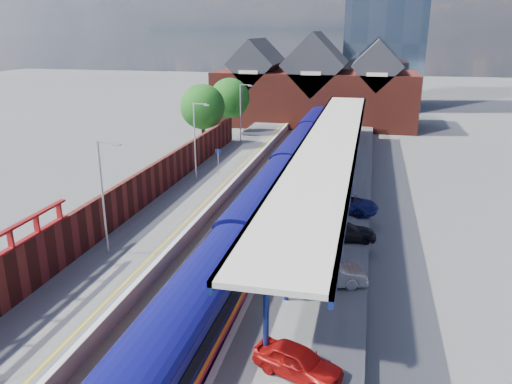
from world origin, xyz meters
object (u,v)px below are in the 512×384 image
Objects in this scene: train at (285,171)px; parked_car_dark at (344,231)px; parked_car_red at (298,361)px; parked_car_blue at (347,203)px; lamp_post_d at (242,110)px; lamp_post_c at (196,137)px; parked_car_silver at (326,273)px; lamp_post_b at (104,191)px; platform_sign at (218,157)px.

parked_car_dark is (5.88, -11.47, -0.52)m from train.
parked_car_blue is at bearing 18.56° from parked_car_red.
lamp_post_d reaches higher than parked_car_dark.
lamp_post_c is 21.80m from parked_car_silver.
train reaches higher than parked_car_dark.
train reaches higher than parked_car_silver.
train is at bearing 62.67° from parked_car_blue.
lamp_post_d reaches higher than parked_car_red.
lamp_post_c is at bearing 19.41° from parked_car_silver.
parked_car_dark is (13.74, -10.73, -3.39)m from lamp_post_c.
parked_car_silver is at bearing -4.57° from lamp_post_b.
train is 8.40m from lamp_post_c.
train is at bearing -62.77° from lamp_post_d.
parked_car_red is (4.91, -25.31, -0.51)m from train.
parked_car_blue is (-0.11, 5.52, 0.05)m from parked_car_dark.
lamp_post_b and lamp_post_c have the same top height.
lamp_post_b is 1.00× the size of lamp_post_c.
parked_car_red is at bearing -164.01° from parked_car_blue.
platform_sign is at bearing 55.74° from lamp_post_c.
train is 26.37× the size of platform_sign.
train is 9.42× the size of lamp_post_c.
lamp_post_d is at bearing 38.57° from parked_car_red.
lamp_post_b is 1.50× the size of parked_car_blue.
lamp_post_c reaches higher than parked_car_blue.
platform_sign is (1.36, -14.00, -2.30)m from lamp_post_d.
train is 6.64m from platform_sign.
lamp_post_d is at bearing 15.53° from parked_car_dark.
parked_car_dark is at bearing 20.98° from lamp_post_b.
parked_car_silver is at bearing -52.33° from lamp_post_c.
parked_car_silver is (13.17, -17.05, -3.30)m from lamp_post_c.
train is 14.11× the size of parked_car_blue.
parked_car_red is 0.77× the size of parked_car_blue.
parked_car_blue is at bearing -10.51° from parked_car_dark.
platform_sign is 14.27m from parked_car_blue.
train reaches higher than parked_car_red.
lamp_post_d is 30.25m from parked_car_dark.
platform_sign reaches higher than parked_car_dark.
lamp_post_b reaches higher than parked_car_red.
lamp_post_d reaches higher than parked_car_silver.
lamp_post_b reaches higher than platform_sign.
parked_car_dark is at bearing -160.31° from parked_car_blue.
parked_car_red is at bearing 164.31° from parked_car_dark.
parked_car_blue is at bearing 38.37° from lamp_post_b.
lamp_post_b is 1.70× the size of parked_car_dark.
parked_car_silver reaches higher than parked_car_red.
lamp_post_d is (0.00, 16.00, 0.00)m from lamp_post_c.
lamp_post_c is 1.93× the size of parked_car_red.
parked_car_silver is 0.90× the size of parked_car_blue.
lamp_post_c is at bearing -174.66° from train.
parked_car_blue is (13.63, -21.21, -3.34)m from lamp_post_d.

